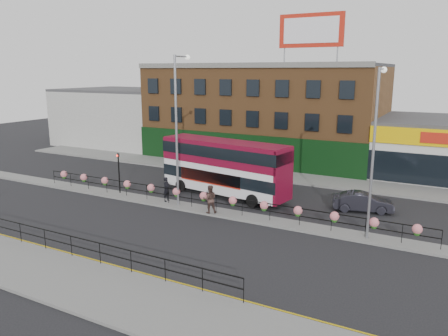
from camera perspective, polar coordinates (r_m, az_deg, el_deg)
The scene contains 18 objects.
ground at distance 30.85m, azimuth -2.66°, elevation -5.61°, with size 120.00×120.00×0.00m, color black.
south_pavement at distance 22.18m, azimuth -19.30°, elevation -13.69°, with size 60.00×4.00×0.15m, color slate.
north_pavement at distance 41.18m, azimuth 5.96°, elevation -0.88°, with size 60.00×4.00×0.15m, color slate.
median at distance 30.82m, azimuth -2.66°, elevation -5.48°, with size 60.00×1.60×0.15m, color slate.
yellow_line_inner at distance 23.64m, azimuth -15.11°, elevation -11.90°, with size 60.00×0.10×0.01m, color gold.
yellow_line_outer at distance 23.53m, azimuth -15.42°, elevation -12.05°, with size 60.00×0.10×0.01m, color gold.
brick_building at distance 49.15m, azimuth 5.34°, elevation 7.29°, with size 25.00×12.21×10.30m.
warehouse_west at distance 60.17m, azimuth -12.82°, elevation 6.59°, with size 15.50×12.00×7.30m.
billboard at distance 42.16m, azimuth 11.30°, elevation 17.20°, with size 6.00×0.29×4.40m.
median_railing at distance 30.53m, azimuth -2.68°, elevation -3.75°, with size 30.04×0.56×1.23m.
south_railing at distance 24.37m, azimuth -19.37°, elevation -9.00°, with size 20.04×0.05×1.12m.
double_decker_bus at distance 33.87m, azimuth 0.08°, elevation 0.75°, with size 11.05×4.20×4.36m.
car at distance 32.04m, azimuth 17.67°, elevation -4.24°, with size 4.34×2.48×1.35m, color #24232C.
pedestrian_a at distance 32.57m, azimuth -7.51°, elevation -2.76°, with size 0.44×0.67×1.83m, color black.
pedestrian_b at distance 29.66m, azimuth -1.87°, elevation -4.09°, with size 1.20×1.15×1.94m, color #442F29.
lamp_column_west at distance 30.82m, azimuth -5.99°, elevation 6.55°, with size 0.38×1.86×10.58m.
lamp_column_east at distance 25.73m, azimuth 19.12°, elevation 3.56°, with size 0.35×1.70×9.70m.
traffic_light_median at distance 35.16m, azimuth -13.62°, elevation 0.49°, with size 0.15×0.28×3.65m.
Camera 1 is at (15.15, -25.08, 9.64)m, focal length 35.00 mm.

